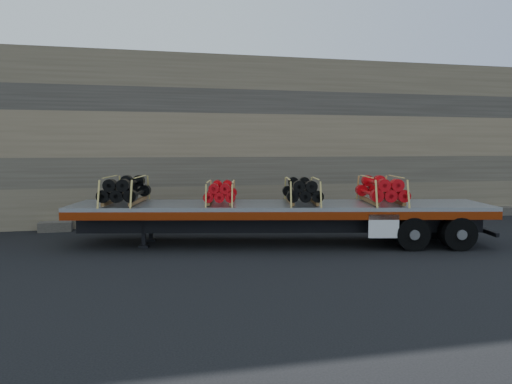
% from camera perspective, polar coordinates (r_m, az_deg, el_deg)
% --- Properties ---
extents(ground, '(120.00, 120.00, 0.00)m').
position_cam_1_polar(ground, '(16.55, 4.24, -6.00)').
color(ground, black).
rests_on(ground, ground).
extents(rock_wall, '(44.00, 3.00, 7.00)m').
position_cam_1_polar(rock_wall, '(22.52, -0.83, 5.88)').
color(rock_wall, '#7A6B54').
rests_on(rock_wall, ground).
extents(trailer, '(13.75, 5.56, 1.35)m').
position_cam_1_polar(trailer, '(16.54, 2.69, -3.63)').
color(trailer, '#A5A8AD').
rests_on(trailer, ground).
extents(bundle_front, '(1.70, 2.60, 0.85)m').
position_cam_1_polar(bundle_front, '(16.87, -14.69, 0.15)').
color(bundle_front, black).
rests_on(bundle_front, trailer).
extents(bundle_midfront, '(1.40, 2.14, 0.70)m').
position_cam_1_polar(bundle_midfront, '(16.41, -4.02, -0.09)').
color(bundle_midfront, red).
rests_on(bundle_midfront, trailer).
extents(bundle_midrear, '(1.59, 2.43, 0.79)m').
position_cam_1_polar(bundle_midrear, '(16.47, 5.25, 0.08)').
color(bundle_midrear, black).
rests_on(bundle_midrear, trailer).
extents(bundle_rear, '(1.70, 2.60, 0.85)m').
position_cam_1_polar(bundle_rear, '(16.95, 14.11, 0.18)').
color(bundle_rear, red).
rests_on(bundle_rear, trailer).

